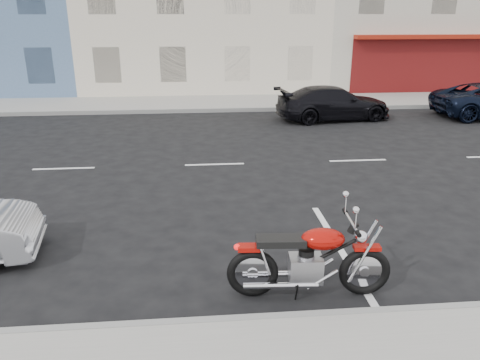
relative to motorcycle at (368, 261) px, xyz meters
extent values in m
plane|color=black|center=(0.04, 6.39, -0.54)|extent=(120.00, 120.00, 0.00)
cube|color=gray|center=(-4.96, 15.09, -0.47)|extent=(80.00, 3.40, 0.15)
cube|color=gray|center=(-4.96, 13.39, -0.46)|extent=(80.00, 0.12, 0.16)
torus|color=black|center=(0.81, -0.05, -0.18)|extent=(0.76, 0.17, 0.75)
torus|color=black|center=(-0.81, 0.05, -0.18)|extent=(0.76, 0.17, 0.75)
cube|color=#9E0B05|center=(0.81, -0.05, 0.21)|extent=(0.39, 0.17, 0.06)
cube|color=#9E0B05|center=(-0.86, 0.06, 0.23)|extent=(0.35, 0.20, 0.07)
cube|color=gray|center=(-0.05, 0.00, -0.12)|extent=(0.49, 0.37, 0.38)
ellipsoid|color=#9E0B05|center=(0.17, -0.01, 0.35)|extent=(0.65, 0.42, 0.30)
cube|color=black|center=(-0.42, 0.03, 0.33)|extent=(0.71, 0.33, 0.10)
cylinder|color=silver|center=(0.55, -0.04, 0.61)|extent=(0.09, 0.78, 0.04)
sphere|color=silver|center=(0.71, -0.05, 0.37)|extent=(0.19, 0.19, 0.19)
cylinder|color=silver|center=(-0.43, -0.13, -0.30)|extent=(1.07, 0.16, 0.09)
cylinder|color=silver|center=(-0.41, 0.18, -0.30)|extent=(1.07, 0.16, 0.09)
cylinder|color=silver|center=(0.75, -0.05, 0.15)|extent=(0.43, 0.08, 0.89)
cylinder|color=black|center=(0.19, -0.01, 0.07)|extent=(0.90, 0.11, 0.55)
imported|color=black|center=(2.79, 11.63, 0.09)|extent=(4.56, 2.32, 1.27)
camera|label=1|loc=(-2.36, -5.72, 3.38)|focal=35.00mm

